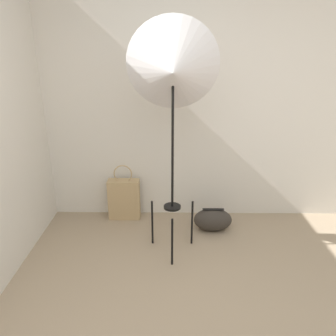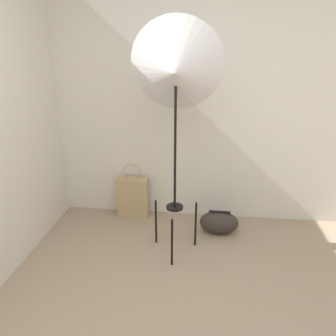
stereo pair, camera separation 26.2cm
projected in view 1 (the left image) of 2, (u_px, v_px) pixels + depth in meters
The scene contains 4 objects.
wall_back at pixel (192, 101), 3.40m from camera, with size 8.00×0.05×2.60m.
photo_umbrella at pixel (173, 70), 2.56m from camera, with size 0.76×0.43×2.07m.
tote_bag at pixel (124, 199), 3.65m from camera, with size 0.34×0.14×0.63m.
duffel_bag at pixel (213, 220), 3.44m from camera, with size 0.40×0.24×0.25m.
Camera 1 is at (-0.21, -1.14, 1.85)m, focal length 35.00 mm.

